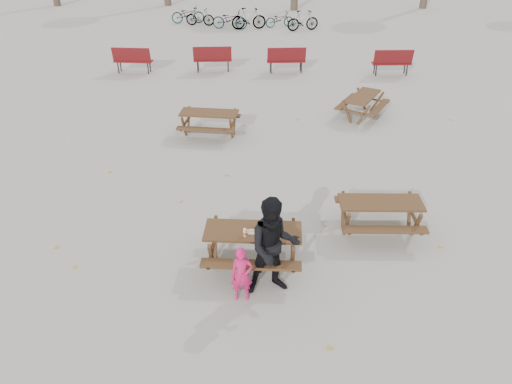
# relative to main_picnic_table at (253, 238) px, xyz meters

# --- Properties ---
(ground) EXTENTS (80.00, 80.00, 0.00)m
(ground) POSITION_rel_main_picnic_table_xyz_m (0.00, 0.00, -0.59)
(ground) COLOR gray
(ground) RESTS_ON ground
(main_picnic_table) EXTENTS (1.80, 1.45, 0.78)m
(main_picnic_table) POSITION_rel_main_picnic_table_xyz_m (0.00, 0.00, 0.00)
(main_picnic_table) COLOR #372414
(main_picnic_table) RESTS_ON ground
(food_tray) EXTENTS (0.18, 0.11, 0.03)m
(food_tray) POSITION_rel_main_picnic_table_xyz_m (-0.02, -0.08, 0.21)
(food_tray) COLOR silver
(food_tray) RESTS_ON main_picnic_table
(bread_roll) EXTENTS (0.14, 0.06, 0.05)m
(bread_roll) POSITION_rel_main_picnic_table_xyz_m (-0.02, -0.08, 0.25)
(bread_roll) COLOR tan
(bread_roll) RESTS_ON food_tray
(soda_bottle) EXTENTS (0.07, 0.07, 0.17)m
(soda_bottle) POSITION_rel_main_picnic_table_xyz_m (-0.14, -0.19, 0.26)
(soda_bottle) COLOR silver
(soda_bottle) RESTS_ON main_picnic_table
(child) EXTENTS (0.40, 0.29, 1.05)m
(child) POSITION_rel_main_picnic_table_xyz_m (-0.13, -0.96, -0.06)
(child) COLOR #CF195B
(child) RESTS_ON ground
(adult) EXTENTS (1.05, 0.89, 1.88)m
(adult) POSITION_rel_main_picnic_table_xyz_m (0.40, -0.70, 0.35)
(adult) COLOR black
(adult) RESTS_ON ground
(picnic_table_east) EXTENTS (1.75, 1.43, 0.73)m
(picnic_table_east) POSITION_rel_main_picnic_table_xyz_m (2.54, 1.22, -0.22)
(picnic_table_east) COLOR #372414
(picnic_table_east) RESTS_ON ground
(picnic_table_north) EXTENTS (1.74, 1.44, 0.71)m
(picnic_table_north) POSITION_rel_main_picnic_table_xyz_m (-1.63, 5.87, -0.23)
(picnic_table_north) COLOR #372414
(picnic_table_north) RESTS_ON ground
(picnic_table_far) EXTENTS (1.87, 2.01, 0.69)m
(picnic_table_far) POSITION_rel_main_picnic_table_xyz_m (3.00, 7.57, -0.24)
(picnic_table_far) COLOR #372414
(picnic_table_far) RESTS_ON ground
(park_bench_row) EXTENTS (11.67, 0.94, 1.03)m
(park_bench_row) POSITION_rel_main_picnic_table_xyz_m (-0.64, 11.91, -0.07)
(park_bench_row) COLOR maroon
(park_bench_row) RESTS_ON ground
(bicycle_row) EXTENTS (8.02, 2.37, 1.09)m
(bicycle_row) POSITION_rel_main_picnic_table_xyz_m (-1.96, 19.66, -0.11)
(bicycle_row) COLOR black
(bicycle_row) RESTS_ON ground
(fallen_leaves) EXTENTS (11.00, 11.00, 0.01)m
(fallen_leaves) POSITION_rel_main_picnic_table_xyz_m (0.50, 2.50, -0.58)
(fallen_leaves) COLOR #AD8E29
(fallen_leaves) RESTS_ON ground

